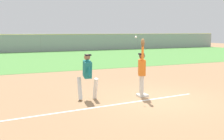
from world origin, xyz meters
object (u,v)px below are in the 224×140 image
baseball (136,37)px  parked_car_silver (45,45)px  fielder (142,68)px  parked_car_blue (80,44)px  parked_car_green (109,44)px  runner (87,73)px  parked_car_black (7,46)px  first_base (142,95)px

baseball → parked_car_silver: size_ratio=0.02×
fielder → parked_car_blue: (6.46, 28.95, -0.45)m
parked_car_silver → baseball: bearing=-94.5°
parked_car_silver → parked_car_green: (9.57, 0.17, 0.00)m
fielder → baseball: 1.25m
baseball → parked_car_blue: 29.82m
runner → baseball: 2.26m
fielder → parked_car_blue: size_ratio=0.50×
fielder → baseball: baseball is taller
runner → parked_car_black: 28.67m
baseball → parked_car_silver: (1.56, 28.33, -1.66)m
fielder → runner: 2.12m
parked_car_black → parked_car_blue: same height
runner → baseball: bearing=-7.6°
fielder → parked_car_green: fielder is taller
baseball → parked_car_silver: bearing=86.9°
parked_car_black → parked_car_green: same height
parked_car_black → parked_car_silver: bearing=-3.2°
parked_car_blue → parked_car_green: bearing=0.2°
runner → fielder: bearing=-4.3°
fielder → parked_car_silver: 28.32m
fielder → parked_car_silver: (1.25, 28.29, -0.45)m
fielder → first_base: bearing=-116.6°
parked_car_silver → parked_car_black: bearing=169.7°
first_base → parked_car_silver: bearing=87.6°
fielder → parked_car_green: bearing=-86.2°
parked_car_blue → parked_car_silver: bearing=-166.1°
parked_car_blue → baseball: bearing=-96.5°
fielder → parked_car_green: size_ratio=0.51×
first_base → parked_car_silver: size_ratio=0.09×
fielder → parked_car_black: fielder is taller
first_base → baseball: baseball is taller
fielder → parked_car_silver: bearing=-67.9°
parked_car_black → parked_car_green: bearing=3.5°
first_base → fielder: 1.08m
parked_car_silver → parked_car_green: size_ratio=1.00×
runner → parked_car_blue: size_ratio=0.37×
first_base → runner: (-2.14, 0.36, 0.96)m
parked_car_silver → parked_car_green: same height
fielder → runner: (-2.08, 0.41, -0.12)m
first_base → parked_car_green: 30.38m
parked_car_blue → parked_car_green: same height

